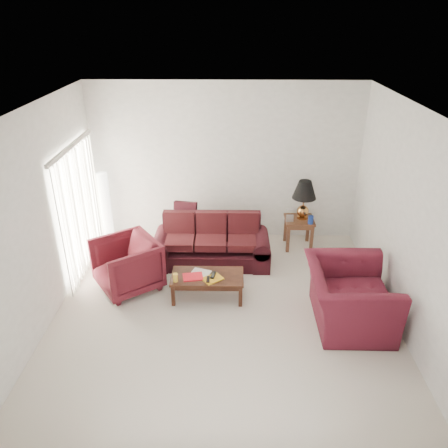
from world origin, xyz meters
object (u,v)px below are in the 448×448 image
object	(u,v)px
sofa	(211,242)
floor_lamp	(106,208)
armchair_left	(127,265)
end_table	(298,233)
coffee_table	(208,286)
armchair_right	(349,297)

from	to	relation	value
sofa	floor_lamp	bearing A→B (deg)	159.47
floor_lamp	armchair_left	bearing A→B (deg)	-65.51
end_table	armchair_left	xyz separation A→B (m)	(-2.93, -1.43, 0.14)
end_table	coffee_table	bearing A→B (deg)	-134.45
sofa	floor_lamp	world-z (taller)	floor_lamp
sofa	floor_lamp	size ratio (longest dim) A/B	1.44
armchair_right	coffee_table	xyz separation A→B (m)	(-2.04, 0.57, -0.24)
sofa	armchair_left	size ratio (longest dim) A/B	2.19
armchair_left	armchair_right	xyz separation A→B (m)	(3.33, -0.81, 0.01)
armchair_right	coffee_table	bearing A→B (deg)	74.72
armchair_left	coffee_table	world-z (taller)	armchair_left
end_table	coffee_table	world-z (taller)	end_table
end_table	armchair_left	distance (m)	3.27
floor_lamp	sofa	bearing A→B (deg)	-20.86
armchair_right	floor_lamp	bearing A→B (deg)	59.87
sofa	end_table	distance (m)	1.74
floor_lamp	armchair_left	xyz separation A→B (m)	(0.72, -1.58, -0.28)
sofa	end_table	world-z (taller)	sofa
sofa	end_table	xyz separation A→B (m)	(1.62, 0.62, -0.13)
end_table	coffee_table	xyz separation A→B (m)	(-1.64, -1.67, -0.09)
sofa	coffee_table	distance (m)	1.07
armchair_right	sofa	bearing A→B (deg)	51.74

